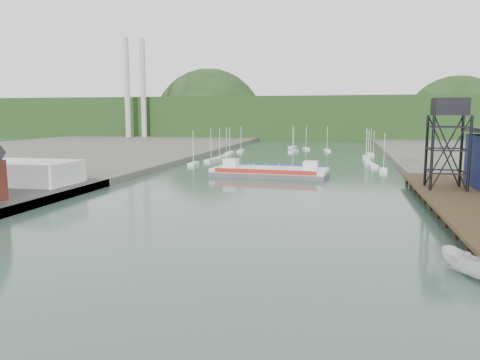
% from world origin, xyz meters
% --- Properties ---
extents(ground, '(600.00, 600.00, 0.00)m').
position_xyz_m(ground, '(0.00, 0.00, 0.00)').
color(ground, '#2C4539').
rests_on(ground, ground).
extents(east_pier, '(14.00, 70.00, 2.45)m').
position_xyz_m(east_pier, '(37.00, 45.00, 1.90)').
color(east_pier, black).
rests_on(east_pier, ground).
extents(white_shed, '(18.00, 12.00, 4.50)m').
position_xyz_m(white_shed, '(-44.00, 50.00, 3.85)').
color(white_shed, silver).
rests_on(white_shed, west_quay).
extents(lift_tower, '(6.50, 6.50, 16.00)m').
position_xyz_m(lift_tower, '(35.00, 58.00, 15.65)').
color(lift_tower, black).
rests_on(lift_tower, east_pier).
extents(marina_sailboats, '(57.71, 92.65, 0.90)m').
position_xyz_m(marina_sailboats, '(0.08, 138.46, 0.35)').
color(marina_sailboats, silver).
rests_on(marina_sailboats, ground).
extents(smokestacks, '(11.20, 8.20, 60.00)m').
position_xyz_m(smokestacks, '(-106.00, 232.50, 30.00)').
color(smokestacks, '#ADACA7').
rests_on(smokestacks, ground).
extents(distant_hills, '(500.00, 120.00, 80.00)m').
position_xyz_m(distant_hills, '(-3.98, 301.35, 10.38)').
color(distant_hills, black).
rests_on(distant_hills, ground).
extents(chain_ferry, '(29.09, 13.47, 4.08)m').
position_xyz_m(chain_ferry, '(-0.85, 83.66, 1.17)').
color(chain_ferry, '#4F4F52').
rests_on(chain_ferry, ground).
extents(motorboat, '(4.69, 6.69, 2.42)m').
position_xyz_m(motorboat, '(28.79, 15.91, 1.21)').
color(motorboat, silver).
rests_on(motorboat, ground).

